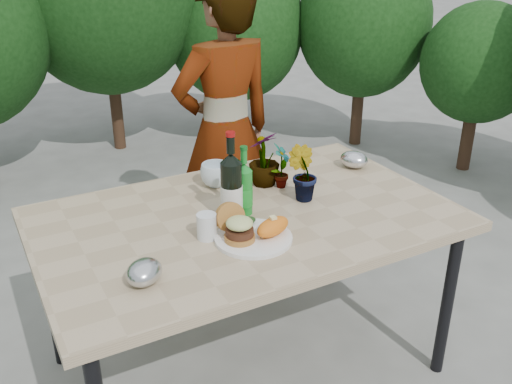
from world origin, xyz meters
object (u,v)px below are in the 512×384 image
dinner_plate (253,238)px  wine_bottle (231,188)px  patio_table (246,228)px  person (225,133)px

dinner_plate → wine_bottle: (0.01, 0.19, 0.12)m
patio_table → dinner_plate: 0.21m
dinner_plate → person: (0.37, 0.99, 0.04)m
person → dinner_plate: bearing=65.0°
patio_table → dinner_plate: size_ratio=5.71×
patio_table → wine_bottle: size_ratio=4.57×
wine_bottle → person: person is taller
dinner_plate → wine_bottle: 0.22m
patio_table → wine_bottle: wine_bottle is taller
wine_bottle → person: 0.89m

